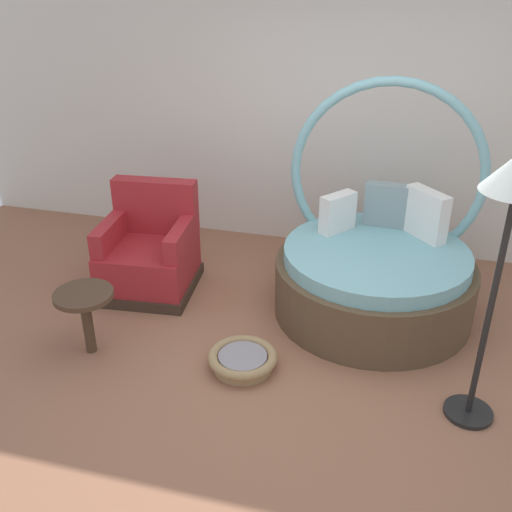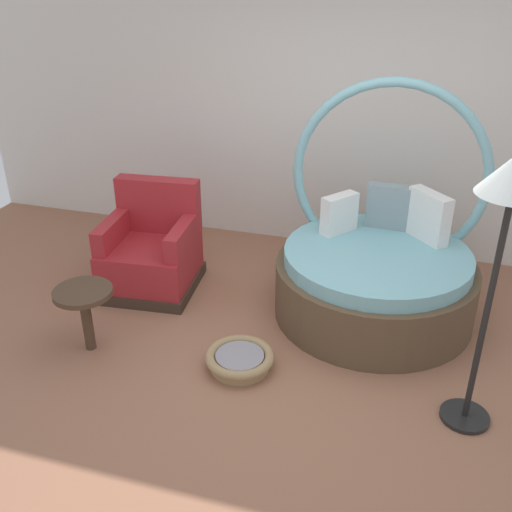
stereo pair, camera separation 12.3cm
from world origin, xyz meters
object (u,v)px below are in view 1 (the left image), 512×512
object	(u,v)px
round_daybed	(376,267)
pet_basket	(243,359)
side_table	(85,304)
red_armchair	(150,254)

from	to	relation	value
round_daybed	pet_basket	bearing A→B (deg)	-128.10
round_daybed	side_table	world-z (taller)	round_daybed
red_armchair	side_table	bearing A→B (deg)	-92.85
red_armchair	pet_basket	distance (m)	1.49
side_table	pet_basket	bearing A→B (deg)	4.77
round_daybed	red_armchair	world-z (taller)	round_daybed
round_daybed	pet_basket	distance (m)	1.41
pet_basket	side_table	bearing A→B (deg)	-175.23
round_daybed	red_armchair	size ratio (longest dim) A/B	2.00
red_armchair	side_table	size ratio (longest dim) A/B	1.81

